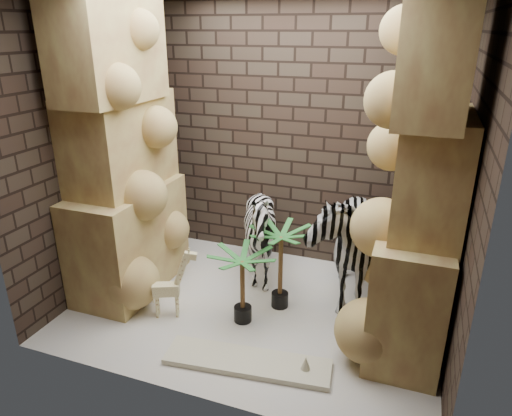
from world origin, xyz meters
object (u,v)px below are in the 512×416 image
at_px(zebra_left, 260,238).
at_px(palm_back, 242,287).
at_px(giraffe_toy, 165,282).
at_px(zebra_right, 342,229).
at_px(surfboard, 247,362).
at_px(palm_front, 280,268).

height_order(zebra_left, palm_back, zebra_left).
bearing_deg(giraffe_toy, zebra_left, 31.89).
height_order(zebra_right, palm_back, zebra_right).
bearing_deg(surfboard, giraffe_toy, 151.48).
bearing_deg(surfboard, palm_back, 108.20).
height_order(palm_back, surfboard, palm_back).
bearing_deg(zebra_left, surfboard, -52.94).
distance_m(zebra_right, zebra_left, 0.89).
bearing_deg(giraffe_toy, palm_front, 4.79).
bearing_deg(zebra_right, giraffe_toy, -158.50).
xyz_separation_m(palm_back, surfboard, (0.26, -0.56, -0.34)).
xyz_separation_m(giraffe_toy, palm_back, (0.72, 0.17, -0.00)).
distance_m(zebra_left, giraffe_toy, 1.12).
xyz_separation_m(zebra_right, palm_back, (-0.77, -0.76, -0.39)).
xyz_separation_m(zebra_right, zebra_left, (-0.85, -0.02, -0.23)).
bearing_deg(zebra_right, surfboard, -121.52).
bearing_deg(zebra_right, palm_back, -145.88).
distance_m(zebra_right, palm_back, 1.15).
bearing_deg(palm_front, palm_back, -126.01).
distance_m(palm_front, palm_back, 0.44).
distance_m(giraffe_toy, surfboard, 1.11).
height_order(giraffe_toy, palm_back, giraffe_toy).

